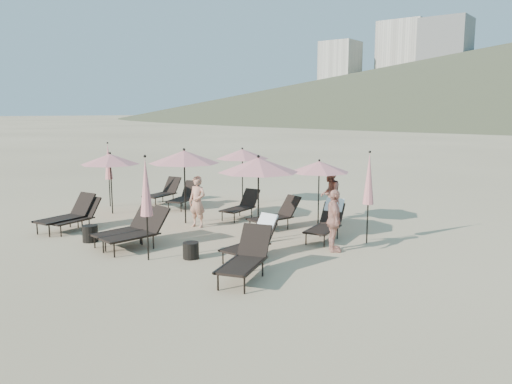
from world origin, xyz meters
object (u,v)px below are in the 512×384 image
Objects in this scene: lounger_2 at (126,228)px; umbrella_open_0 at (110,159)px; umbrella_open_1 at (184,157)px; beachgoer_a at (197,202)px; umbrella_closed_2 at (108,162)px; side_table_0 at (90,233)px; umbrella_open_3 at (242,154)px; lounger_9 at (276,214)px; umbrella_open_2 at (258,165)px; umbrella_open_4 at (319,167)px; umbrella_closed_0 at (146,187)px; lounger_8 at (241,205)px; lounger_7 at (185,196)px; lounger_5 at (246,257)px; lounger_1 at (76,216)px; lounger_10 at (327,221)px; lounger_4 at (253,239)px; beachgoer_b at (330,194)px; beachgoer_c at (334,221)px; lounger_6 at (164,192)px; lounger_0 at (68,214)px; lounger_3 at (138,231)px.

umbrella_open_0 reaches higher than lounger_2.
umbrella_open_1 is 1.54m from beachgoer_a.
side_table_0 is at bearing -42.09° from umbrella_closed_2.
lounger_9 is at bearing -37.24° from umbrella_open_3.
umbrella_open_2 is 1.15× the size of umbrella_open_4.
umbrella_open_3 is 0.86× the size of umbrella_closed_0.
umbrella_open_3 is at bearing 124.66° from lounger_8.
umbrella_closed_2 reaches higher than lounger_7.
side_table_0 is (-1.01, -0.45, -0.23)m from lounger_2.
lounger_5 is 8.69m from umbrella_open_0.
umbrella_open_1 reaches higher than umbrella_open_0.
lounger_10 reaches higher than lounger_1.
umbrella_open_3 is at bearing 132.83° from lounger_4.
umbrella_open_0 is 0.99× the size of umbrella_open_3.
umbrella_open_1 reaches higher than beachgoer_a.
lounger_10 reaches higher than lounger_7.
beachgoer_b reaches higher than beachgoer_a.
umbrella_open_0 reaches higher than beachgoer_c.
umbrella_closed_0 is at bearing -127.52° from lounger_10.
umbrella_closed_0 is at bearing -28.71° from umbrella_open_0.
lounger_9 is 0.70× the size of umbrella_closed_0.
lounger_2 is 0.73× the size of umbrella_open_2.
lounger_2 is 4.41m from lounger_5.
umbrella_closed_2 is (-4.38, 0.29, -0.45)m from umbrella_open_1.
lounger_10 reaches higher than lounger_6.
lounger_10 is 2.63m from beachgoer_b.
umbrella_open_0 reaches higher than beachgoer_a.
lounger_7 is at bearing 82.07° from lounger_0.
lounger_0 is at bearing 172.43° from umbrella_closed_0.
lounger_2 reaches higher than lounger_1.
umbrella_closed_0 reaches higher than beachgoer_b.
side_table_0 is at bearing -159.84° from lounger_4.
umbrella_closed_0 is at bearing 169.44° from lounger_5.
lounger_10 is 0.75× the size of umbrella_open_2.
beachgoer_a is 4.43m from beachgoer_b.
lounger_4 is 5.12m from beachgoer_b.
beachgoer_c is at bearing 46.98° from umbrella_closed_0.
beachgoer_c reaches higher than side_table_0.
lounger_8 is 5.20m from side_table_0.
umbrella_open_1 is at bearing 173.85° from umbrella_open_2.
umbrella_closed_0 is (4.39, -0.58, 1.30)m from lounger_0.
lounger_10 is 1.11× the size of beachgoer_c.
lounger_3 is 0.86× the size of umbrella_open_3.
umbrella_closed_0 reaches higher than lounger_7.
umbrella_open_0 reaches higher than lounger_7.
umbrella_closed_2 is (-7.63, 0.64, -0.43)m from umbrella_open_2.
umbrella_open_3 reaches higher than lounger_5.
umbrella_open_2 is 5.23× the size of side_table_0.
lounger_6 is at bearing 99.87° from lounger_1.
umbrella_closed_2 is 5.32× the size of side_table_0.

